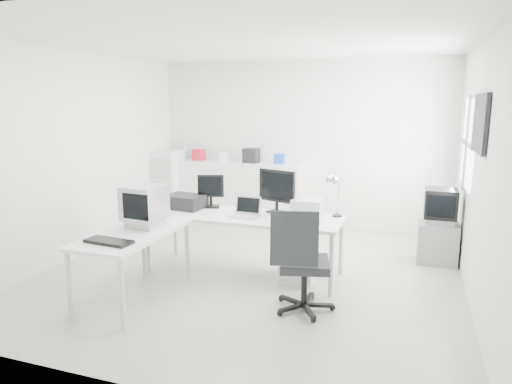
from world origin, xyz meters
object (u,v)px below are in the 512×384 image
(crt_tv, at_px, (440,207))
(lcd_monitor_large, at_px, (277,191))
(crt_monitor, at_px, (145,207))
(filing_cabinet, at_px, (169,186))
(laptop, at_px, (244,209))
(laser_printer, at_px, (308,207))
(lcd_monitor_small, at_px, (211,191))
(office_chair, at_px, (305,259))
(inkjet_printer, at_px, (185,202))
(main_desk, at_px, (244,244))
(side_desk, at_px, (134,266))
(drawer_pedestal, at_px, (299,255))
(sideboard, at_px, (241,193))
(tv_cabinet, at_px, (437,243))

(crt_tv, bearing_deg, lcd_monitor_large, -154.53)
(crt_monitor, relative_size, filing_cabinet, 0.34)
(laptop, height_order, laser_printer, laser_printer)
(laser_printer, bearing_deg, lcd_monitor_large, 175.72)
(lcd_monitor_small, xyz_separation_m, office_chair, (1.50, -1.02, -0.41))
(lcd_monitor_small, xyz_separation_m, filing_cabinet, (-1.65, 1.78, -0.33))
(inkjet_printer, height_order, laptop, laptop)
(main_desk, distance_m, side_desk, 1.39)
(lcd_monitor_small, bearing_deg, main_desk, -43.22)
(drawer_pedestal, xyz_separation_m, office_chair, (0.25, -0.82, 0.25))
(sideboard, bearing_deg, lcd_monitor_large, -58.10)
(drawer_pedestal, bearing_deg, inkjet_printer, 178.15)
(inkjet_printer, height_order, filing_cabinet, filing_cabinet)
(tv_cabinet, xyz_separation_m, filing_cabinet, (-4.50, 0.85, 0.36))
(office_chair, distance_m, crt_tv, 2.38)
(crt_monitor, bearing_deg, side_desk, -84.44)
(tv_cabinet, bearing_deg, lcd_monitor_small, -161.94)
(drawer_pedestal, xyz_separation_m, laser_printer, (0.05, 0.17, 0.55))
(lcd_monitor_large, bearing_deg, office_chair, -39.99)
(main_desk, bearing_deg, laser_printer, 16.35)
(crt_tv, bearing_deg, filing_cabinet, 169.26)
(main_desk, distance_m, office_chair, 1.23)
(laptop, distance_m, laser_printer, 0.77)
(main_desk, distance_m, lcd_monitor_small, 0.84)
(side_desk, relative_size, lcd_monitor_large, 2.56)
(side_desk, relative_size, office_chair, 1.28)
(drawer_pedestal, bearing_deg, side_desk, -143.43)
(main_desk, height_order, office_chair, office_chair)
(crt_tv, bearing_deg, drawer_pedestal, -144.82)
(drawer_pedestal, relative_size, laptop, 1.91)
(tv_cabinet, bearing_deg, inkjet_printer, -161.09)
(drawer_pedestal, bearing_deg, laptop, -167.01)
(lcd_monitor_small, distance_m, crt_monitor, 1.14)
(side_desk, height_order, inkjet_printer, inkjet_printer)
(inkjet_printer, relative_size, crt_tv, 0.97)
(main_desk, height_order, crt_monitor, crt_monitor)
(side_desk, bearing_deg, lcd_monitor_large, 48.37)
(main_desk, height_order, drawer_pedestal, main_desk)
(laptop, relative_size, sideboard, 0.14)
(inkjet_printer, distance_m, laptop, 0.92)
(office_chair, distance_m, filing_cabinet, 4.21)
(main_desk, relative_size, drawer_pedestal, 4.00)
(side_desk, bearing_deg, filing_cabinet, 113.25)
(lcd_monitor_small, bearing_deg, laptop, -49.03)
(lcd_monitor_large, relative_size, crt_tv, 1.09)
(lcd_monitor_small, distance_m, office_chair, 1.86)
(sideboard, bearing_deg, side_desk, -89.05)
(office_chair, relative_size, filing_cabinet, 0.86)
(side_desk, height_order, drawer_pedestal, side_desk)
(inkjet_printer, relative_size, tv_cabinet, 0.89)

